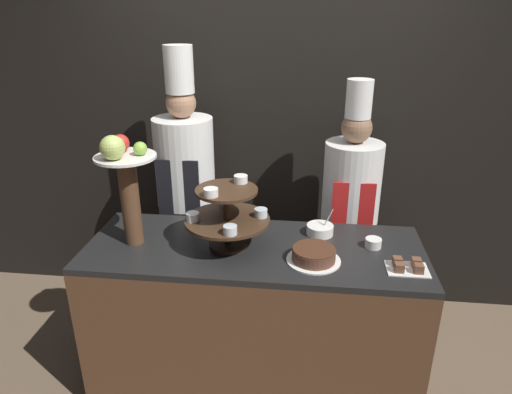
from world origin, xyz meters
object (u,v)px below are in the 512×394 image
cup_white (373,243)px  chef_center_left (350,204)px  cake_square_tray (408,266)px  serving_bowl_far (320,230)px  fruit_pedestal (126,177)px  cake_round (314,255)px  chef_left (186,184)px  tiered_stand (227,213)px

cup_white → chef_center_left: size_ratio=0.05×
cake_square_tray → serving_bowl_far: serving_bowl_far is taller
fruit_pedestal → cake_round: size_ratio=2.25×
chef_left → cup_white: bearing=-25.2°
cake_square_tray → chef_center_left: bearing=106.0°
cake_round → cup_white: 0.37m
fruit_pedestal → chef_center_left: size_ratio=0.36×
cup_white → chef_center_left: (-0.08, 0.55, -0.01)m
fruit_pedestal → cake_round: bearing=-4.9°
chef_left → cake_square_tray: bearing=-30.3°
cake_square_tray → serving_bowl_far: (-0.42, 0.34, 0.01)m
tiered_stand → cake_square_tray: size_ratio=2.23×
fruit_pedestal → cup_white: fruit_pedestal is taller
cake_square_tray → serving_bowl_far: bearing=141.3°
tiered_stand → serving_bowl_far: (0.50, 0.20, -0.17)m
cup_white → chef_left: chef_left is taller
cup_white → chef_left: bearing=154.8°
tiered_stand → cup_white: bearing=5.6°
serving_bowl_far → chef_center_left: chef_center_left is taller
tiered_stand → cup_white: (0.78, 0.08, -0.17)m
fruit_pedestal → chef_left: 0.72m
fruit_pedestal → chef_left: chef_left is taller
cake_square_tray → cup_white: bearing=122.9°
serving_bowl_far → tiered_stand: bearing=-158.2°
tiered_stand → chef_center_left: (0.70, 0.63, -0.18)m
tiered_stand → fruit_pedestal: 0.56m
chef_left → chef_center_left: (1.09, 0.00, -0.09)m
tiered_stand → chef_center_left: bearing=41.9°
serving_bowl_far → chef_center_left: (0.20, 0.43, -0.02)m
fruit_pedestal → cup_white: size_ratio=7.16×
cake_square_tray → chef_left: size_ratio=0.11×
fruit_pedestal → chef_center_left: 1.44m
cake_round → cup_white: cake_round is taller
fruit_pedestal → tiered_stand: bearing=2.4°
fruit_pedestal → cup_white: (1.31, 0.10, -0.36)m
cake_round → chef_left: size_ratio=0.14×
cake_round → chef_left: bearing=139.2°
cake_round → chef_center_left: chef_center_left is taller
fruit_pedestal → cake_square_tray: size_ratio=3.07×
fruit_pedestal → chef_left: (0.14, 0.65, -0.28)m
tiered_stand → fruit_pedestal: bearing=-177.6°
tiered_stand → chef_center_left: chef_center_left is taller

